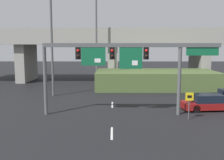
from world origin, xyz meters
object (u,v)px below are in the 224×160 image
speed_limit_sign (189,102)px  signal_gantry (124,58)px  highway_light_pole_near (51,18)px  highway_light_pole_far (96,18)px  parked_sedan_near_right (209,103)px

speed_limit_sign → signal_gantry: bearing=164.1°
highway_light_pole_near → highway_light_pole_far: bearing=57.0°
highway_light_pole_near → parked_sedan_near_right: bearing=-22.5°
speed_limit_sign → highway_light_pole_near: size_ratio=0.13×
signal_gantry → speed_limit_sign: 5.96m
highway_light_pole_far → highway_light_pole_near: bearing=-123.0°
signal_gantry → highway_light_pole_far: bearing=102.0°
highway_light_pole_far → parked_sedan_near_right: (10.45, -12.84, -8.46)m
signal_gantry → highway_light_pole_near: bearing=133.9°
speed_limit_sign → highway_light_pole_far: bearing=116.6°
signal_gantry → speed_limit_sign: size_ratio=6.57×
speed_limit_sign → highway_light_pole_near: highway_light_pole_near is taller
signal_gantry → parked_sedan_near_right: (7.38, 1.57, -3.95)m
parked_sedan_near_right → signal_gantry: bearing=-172.9°
signal_gantry → parked_sedan_near_right: 8.51m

